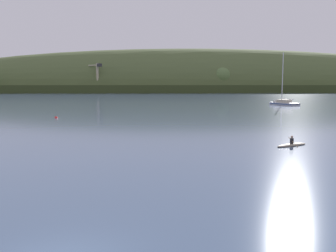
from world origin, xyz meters
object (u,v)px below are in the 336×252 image
object	(u,v)px
dockside_crane	(97,78)
canoe_with_paddler	(292,145)
mooring_buoy_foreground	(56,118)
sailboat_near_mooring	(281,104)

from	to	relation	value
dockside_crane	canoe_with_paddler	world-z (taller)	dockside_crane
canoe_with_paddler	mooring_buoy_foreground	world-z (taller)	canoe_with_paddler
dockside_crane	canoe_with_paddler	size ratio (longest dim) A/B	5.15
sailboat_near_mooring	mooring_buoy_foreground	bearing A→B (deg)	102.91
dockside_crane	canoe_with_paddler	bearing A→B (deg)	148.99
mooring_buoy_foreground	dockside_crane	bearing A→B (deg)	92.59
canoe_with_paddler	mooring_buoy_foreground	xyz separation A→B (m)	(-25.71, 29.12, -0.10)
sailboat_near_mooring	mooring_buoy_foreground	distance (m)	57.97
mooring_buoy_foreground	sailboat_near_mooring	bearing A→B (deg)	30.53
canoe_with_paddler	mooring_buoy_foreground	distance (m)	38.85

